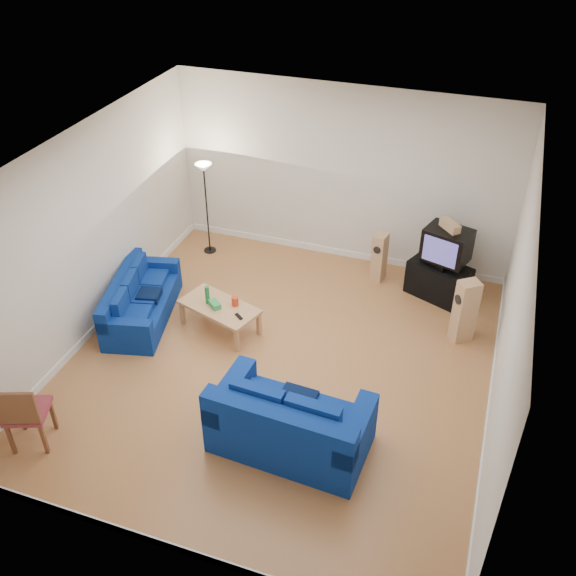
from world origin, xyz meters
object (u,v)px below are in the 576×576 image
(coffee_table, at_px, (219,308))
(tv_stand, at_px, (438,280))
(sofa_three_seat, at_px, (139,303))
(sofa_loveseat, at_px, (289,427))
(television, at_px, (447,245))

(coffee_table, xyz_separation_m, tv_stand, (3.09, 2.04, -0.09))
(tv_stand, bearing_deg, sofa_three_seat, -130.86)
(sofa_three_seat, xyz_separation_m, tv_stand, (4.43, 2.19, 0.03))
(sofa_three_seat, distance_m, sofa_loveseat, 3.64)
(coffee_table, relative_size, tv_stand, 1.38)
(sofa_three_seat, bearing_deg, tv_stand, 102.50)
(coffee_table, bearing_deg, sofa_three_seat, -173.74)
(coffee_table, xyz_separation_m, television, (3.13, 2.06, 0.59))
(tv_stand, bearing_deg, sofa_loveseat, -84.82)
(television, bearing_deg, tv_stand, -131.15)
(sofa_loveseat, height_order, tv_stand, sofa_loveseat)
(sofa_loveseat, bearing_deg, coffee_table, 136.36)
(tv_stand, relative_size, television, 1.18)
(sofa_three_seat, bearing_deg, sofa_loveseat, 46.64)
(coffee_table, bearing_deg, tv_stand, 33.45)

